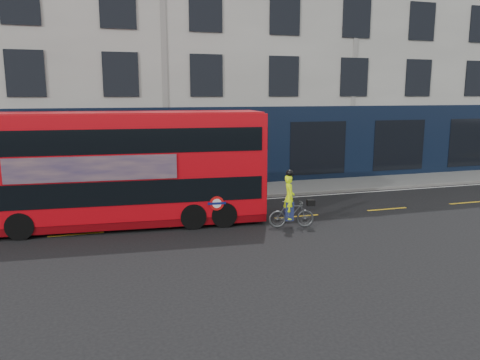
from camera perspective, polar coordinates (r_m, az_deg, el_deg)
name	(u,v)px	position (r m, az deg, el deg)	size (l,w,h in m)	color
ground	(203,237)	(15.52, -4.56, -6.92)	(120.00, 120.00, 0.00)	black
pavement	(172,195)	(21.70, -8.23, -1.81)	(60.00, 3.00, 0.12)	slate
kerb	(178,202)	(20.25, -7.59, -2.66)	(60.00, 0.12, 0.13)	slate
building_terrace	(151,42)	(27.75, -10.75, 16.20)	(50.00, 10.07, 15.00)	beige
road_edge_line	(179,205)	(19.97, -7.44, -3.02)	(58.00, 0.10, 0.01)	silver
lane_dashes	(194,225)	(16.92, -5.65, -5.45)	(58.00, 0.12, 0.01)	gold
bus	(123,168)	(16.89, -14.02, 1.40)	(10.11, 3.01, 4.02)	red
cyclist	(291,208)	(16.43, 6.22, -3.47)	(1.66, 0.76, 2.07)	#424446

